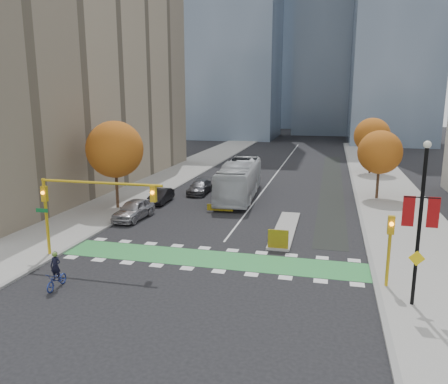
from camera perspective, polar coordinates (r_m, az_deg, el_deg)
The scene contains 24 objects.
ground at distance 27.26m, azimuth -2.55°, elevation -9.81°, with size 300.00×300.00×0.00m, color black.
sidewalk_west at distance 49.88m, azimuth -11.01°, elevation 0.22°, with size 7.00×120.00×0.15m, color gray.
sidewalk_east at distance 45.82m, azimuth 21.37°, elevation -1.46°, with size 7.00×120.00×0.15m, color gray.
curb_west at distance 48.53m, azimuth -7.26°, elevation 0.02°, with size 0.30×120.00×0.16m, color gray.
curb_east at distance 45.47m, azimuth 17.00°, elevation -1.25°, with size 0.30×120.00×0.16m, color gray.
bike_crossing at distance 28.60m, azimuth -1.70°, elevation -8.72°, with size 20.00×3.00×0.01m, color #2C883E.
centre_line at distance 65.44m, azimuth 7.35°, elevation 3.09°, with size 0.15×70.00×0.01m, color silver.
bike_lane_paint at distance 55.19m, azimuth 13.90°, elevation 1.15°, with size 2.50×50.00×0.01m, color black.
median_island at distance 34.89m, azimuth 8.00°, elevation -4.82°, with size 1.60×10.00×0.16m, color gray.
hazard_board at distance 30.12m, azimuth 7.08°, elevation -6.11°, with size 1.40×0.12×1.30m, color yellow.
building_west at distance 55.83m, azimuth -20.79°, elevation 13.75°, with size 16.00×44.00×25.00m, color gray.
tower_ne at distance 111.76m, azimuth 21.75°, elevation 21.54°, with size 18.00×24.00×60.00m, color #47566B.
tower_far at distance 167.30m, azimuth 10.55°, elevation 22.21°, with size 26.00×26.00×80.00m, color #47566B.
tree_west at distance 41.26m, azimuth -14.06°, elevation 5.42°, with size 5.20×5.20×8.22m.
tree_east_near at distance 46.79m, azimuth 19.69°, elevation 4.90°, with size 4.40×4.40×7.08m.
tree_east_far at distance 62.66m, azimuth 18.77°, elevation 6.97°, with size 4.80×4.80×7.65m.
traffic_signal_west at distance 28.80m, azimuth -18.25°, elevation -0.81°, with size 8.53×0.56×5.20m.
traffic_signal_east at distance 25.09m, azimuth 20.84°, elevation -5.96°, with size 0.35×0.43×4.10m.
banner_lamppost at distance 22.85m, azimuth 24.25°, elevation -3.08°, with size 1.65×0.36×8.28m.
cyclist at distance 25.87m, azimuth -21.04°, elevation -10.22°, with size 0.70×1.84×2.09m.
bus at distance 45.50m, azimuth 2.03°, elevation 1.62°, with size 3.17×13.56×3.78m, color silver.
parked_car_a at distance 38.24m, azimuth -11.72°, elevation -2.25°, with size 2.00×4.98×1.70m, color #A7A6AC.
parked_car_b at distance 43.77m, azimuth -8.25°, elevation -0.51°, with size 1.48×4.23×1.39m, color black.
parked_car_c at distance 47.56m, azimuth -3.21°, elevation 0.62°, with size 1.98×4.88×1.42m, color #444448.
Camera 1 is at (7.19, -24.24, 10.19)m, focal length 35.00 mm.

